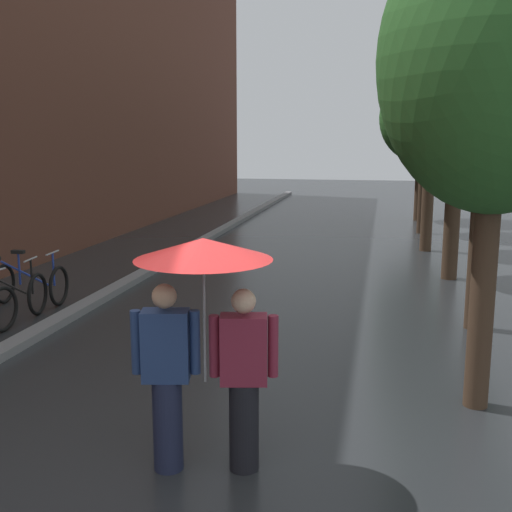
{
  "coord_description": "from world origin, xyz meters",
  "views": [
    {
      "loc": [
        1.73,
        -4.73,
        2.86
      ],
      "look_at": [
        0.11,
        3.17,
        1.35
      ],
      "focal_mm": 43.98,
      "sensor_mm": 36.0,
      "label": 1
    }
  ],
  "objects_px": {
    "street_tree_2": "(458,111)",
    "street_tree_4": "(426,100)",
    "street_tree_0": "(498,61)",
    "parked_bicycle_3": "(31,283)",
    "street_tree_3": "(433,99)",
    "street_tree_5": "(423,118)",
    "couple_under_umbrella": "(204,316)",
    "parked_bicycle_2": "(8,292)",
    "street_tree_1": "(489,77)"
  },
  "relations": [
    {
      "from": "street_tree_1",
      "to": "street_tree_5",
      "type": "bearing_deg",
      "value": 90.86
    },
    {
      "from": "street_tree_1",
      "to": "parked_bicycle_2",
      "type": "bearing_deg",
      "value": -174.53
    },
    {
      "from": "street_tree_0",
      "to": "street_tree_3",
      "type": "bearing_deg",
      "value": 89.77
    },
    {
      "from": "street_tree_3",
      "to": "street_tree_4",
      "type": "relative_size",
      "value": 0.98
    },
    {
      "from": "parked_bicycle_2",
      "to": "parked_bicycle_3",
      "type": "xyz_separation_m",
      "value": [
        0.04,
        0.64,
        0.0
      ]
    },
    {
      "from": "street_tree_4",
      "to": "parked_bicycle_2",
      "type": "bearing_deg",
      "value": -123.84
    },
    {
      "from": "street_tree_0",
      "to": "street_tree_4",
      "type": "relative_size",
      "value": 0.94
    },
    {
      "from": "street_tree_0",
      "to": "street_tree_3",
      "type": "relative_size",
      "value": 0.96
    },
    {
      "from": "street_tree_3",
      "to": "parked_bicycle_3",
      "type": "distance_m",
      "value": 10.49
    },
    {
      "from": "street_tree_5",
      "to": "couple_under_umbrella",
      "type": "xyz_separation_m",
      "value": [
        -2.65,
        -17.95,
        -2.18
      ]
    },
    {
      "from": "street_tree_3",
      "to": "street_tree_4",
      "type": "height_order",
      "value": "street_tree_4"
    },
    {
      "from": "street_tree_0",
      "to": "parked_bicycle_3",
      "type": "xyz_separation_m",
      "value": [
        -7.05,
        2.9,
        -3.24
      ]
    },
    {
      "from": "street_tree_3",
      "to": "couple_under_umbrella",
      "type": "height_order",
      "value": "street_tree_3"
    },
    {
      "from": "couple_under_umbrella",
      "to": "street_tree_0",
      "type": "bearing_deg",
      "value": 36.46
    },
    {
      "from": "street_tree_3",
      "to": "street_tree_5",
      "type": "bearing_deg",
      "value": 89.03
    },
    {
      "from": "parked_bicycle_2",
      "to": "couple_under_umbrella",
      "type": "distance_m",
      "value": 6.24
    },
    {
      "from": "couple_under_umbrella",
      "to": "street_tree_3",
      "type": "bearing_deg",
      "value": 77.67
    },
    {
      "from": "street_tree_1",
      "to": "street_tree_3",
      "type": "xyz_separation_m",
      "value": [
        -0.3,
        6.84,
        0.1
      ]
    },
    {
      "from": "street_tree_2",
      "to": "couple_under_umbrella",
      "type": "height_order",
      "value": "street_tree_2"
    },
    {
      "from": "street_tree_1",
      "to": "street_tree_2",
      "type": "distance_m",
      "value": 3.54
    },
    {
      "from": "street_tree_1",
      "to": "street_tree_0",
      "type": "bearing_deg",
      "value": -96.58
    },
    {
      "from": "street_tree_4",
      "to": "parked_bicycle_3",
      "type": "bearing_deg",
      "value": -125.33
    },
    {
      "from": "parked_bicycle_2",
      "to": "street_tree_4",
      "type": "bearing_deg",
      "value": 56.16
    },
    {
      "from": "street_tree_0",
      "to": "street_tree_4",
      "type": "distance_m",
      "value": 12.94
    },
    {
      "from": "street_tree_4",
      "to": "street_tree_5",
      "type": "bearing_deg",
      "value": 88.54
    },
    {
      "from": "couple_under_umbrella",
      "to": "parked_bicycle_2",
      "type": "bearing_deg",
      "value": 138.11
    },
    {
      "from": "street_tree_4",
      "to": "parked_bicycle_3",
      "type": "relative_size",
      "value": 4.88
    },
    {
      "from": "street_tree_0",
      "to": "street_tree_2",
      "type": "distance_m",
      "value": 6.51
    },
    {
      "from": "street_tree_1",
      "to": "street_tree_3",
      "type": "distance_m",
      "value": 6.84
    },
    {
      "from": "street_tree_1",
      "to": "parked_bicycle_2",
      "type": "xyz_separation_m",
      "value": [
        -7.44,
        -0.71,
        -3.36
      ]
    },
    {
      "from": "parked_bicycle_3",
      "to": "street_tree_5",
      "type": "bearing_deg",
      "value": 61.41
    },
    {
      "from": "parked_bicycle_2",
      "to": "parked_bicycle_3",
      "type": "distance_m",
      "value": 0.64
    },
    {
      "from": "street_tree_0",
      "to": "parked_bicycle_3",
      "type": "relative_size",
      "value": 4.61
    },
    {
      "from": "street_tree_2",
      "to": "street_tree_4",
      "type": "bearing_deg",
      "value": 92.3
    },
    {
      "from": "street_tree_5",
      "to": "couple_under_umbrella",
      "type": "distance_m",
      "value": 18.28
    },
    {
      "from": "parked_bicycle_3",
      "to": "couple_under_umbrella",
      "type": "relative_size",
      "value": 0.55
    },
    {
      "from": "street_tree_5",
      "to": "parked_bicycle_3",
      "type": "relative_size",
      "value": 4.6
    },
    {
      "from": "street_tree_2",
      "to": "parked_bicycle_2",
      "type": "distance_m",
      "value": 9.06
    },
    {
      "from": "street_tree_0",
      "to": "parked_bicycle_2",
      "type": "height_order",
      "value": "street_tree_0"
    },
    {
      "from": "street_tree_2",
      "to": "street_tree_3",
      "type": "distance_m",
      "value": 3.35
    },
    {
      "from": "street_tree_0",
      "to": "street_tree_4",
      "type": "xyz_separation_m",
      "value": [
        0.06,
        12.93,
        0.36
      ]
    },
    {
      "from": "street_tree_5",
      "to": "parked_bicycle_3",
      "type": "xyz_separation_m",
      "value": [
        -7.19,
        -13.2,
        -3.19
      ]
    },
    {
      "from": "street_tree_1",
      "to": "street_tree_5",
      "type": "relative_size",
      "value": 1.04
    },
    {
      "from": "street_tree_0",
      "to": "street_tree_5",
      "type": "bearing_deg",
      "value": 89.48
    },
    {
      "from": "street_tree_0",
      "to": "street_tree_5",
      "type": "height_order",
      "value": "street_tree_0"
    },
    {
      "from": "street_tree_1",
      "to": "parked_bicycle_3",
      "type": "relative_size",
      "value": 4.79
    },
    {
      "from": "street_tree_0",
      "to": "street_tree_3",
      "type": "height_order",
      "value": "street_tree_3"
    },
    {
      "from": "street_tree_1",
      "to": "parked_bicycle_3",
      "type": "xyz_separation_m",
      "value": [
        -7.39,
        -0.07,
        -3.36
      ]
    },
    {
      "from": "street_tree_0",
      "to": "parked_bicycle_3",
      "type": "height_order",
      "value": "street_tree_0"
    },
    {
      "from": "street_tree_4",
      "to": "street_tree_1",
      "type": "bearing_deg",
      "value": -88.4
    }
  ]
}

